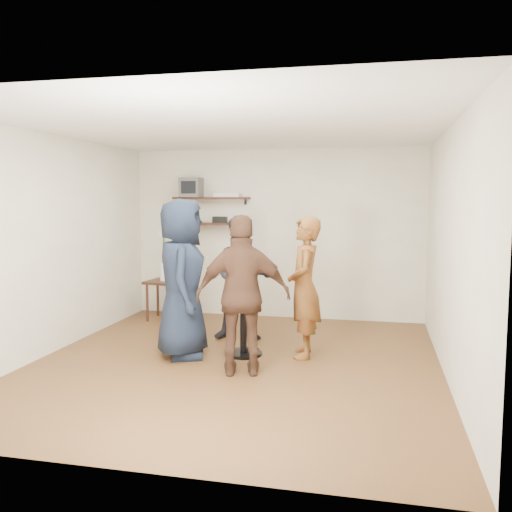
{
  "coord_description": "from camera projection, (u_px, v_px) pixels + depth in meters",
  "views": [
    {
      "loc": [
        1.52,
        -5.72,
        1.83
      ],
      "look_at": [
        0.15,
        0.4,
        1.18
      ],
      "focal_mm": 38.0,
      "sensor_mm": 36.0,
      "label": 1
    }
  ],
  "objects": [
    {
      "name": "shelf_lower",
      "position": [
        212.0,
        224.0,
        8.45
      ],
      "size": [
        1.2,
        0.25,
        0.04
      ],
      "primitive_type": "cube",
      "color": "black",
      "rests_on": "room"
    },
    {
      "name": "person_dark",
      "position": [
        244.0,
        278.0,
        7.04
      ],
      "size": [
        0.91,
        0.78,
        1.62
      ],
      "primitive_type": "imported",
      "rotation": [
        0.0,
        0.0,
        0.23
      ],
      "color": "black",
      "rests_on": "room"
    },
    {
      "name": "room",
      "position": [
        234.0,
        248.0,
        5.94
      ],
      "size": [
        4.58,
        5.08,
        2.68
      ],
      "color": "#4D2F18",
      "rests_on": "ground"
    },
    {
      "name": "shelf_upper",
      "position": [
        211.0,
        198.0,
        8.4
      ],
      "size": [
        1.2,
        0.25,
        0.04
      ],
      "primitive_type": "cube",
      "color": "black",
      "rests_on": "room"
    },
    {
      "name": "wine_glass_br",
      "position": [
        247.0,
        256.0,
        6.29
      ],
      "size": [
        0.06,
        0.06,
        0.19
      ],
      "color": "silver",
      "rests_on": "drinks_table"
    },
    {
      "name": "wine_glass_fr",
      "position": [
        249.0,
        255.0,
        6.24
      ],
      "size": [
        0.07,
        0.07,
        0.2
      ],
      "color": "silver",
      "rests_on": "drinks_table"
    },
    {
      "name": "wine_glass_fl",
      "position": [
        238.0,
        255.0,
        6.28
      ],
      "size": [
        0.07,
        0.07,
        0.2
      ],
      "color": "silver",
      "rests_on": "drinks_table"
    },
    {
      "name": "drinks_table",
      "position": [
        243.0,
        298.0,
        6.34
      ],
      "size": [
        0.58,
        0.58,
        1.05
      ],
      "color": "black",
      "rests_on": "room"
    },
    {
      "name": "power_strip",
      "position": [
        193.0,
        222.0,
        8.56
      ],
      "size": [
        0.3,
        0.05,
        0.03
      ],
      "primitive_type": "cube",
      "color": "black",
      "rests_on": "shelf_lower"
    },
    {
      "name": "radio",
      "position": [
        220.0,
        220.0,
        8.41
      ],
      "size": [
        0.22,
        0.1,
        0.1
      ],
      "primitive_type": "cube",
      "color": "black",
      "rests_on": "shelf_lower"
    },
    {
      "name": "person_brown",
      "position": [
        243.0,
        296.0,
        5.62
      ],
      "size": [
        1.05,
        0.63,
        1.68
      ],
      "primitive_type": "imported",
      "rotation": [
        0.0,
        0.0,
        3.38
      ],
      "color": "#452B1D",
      "rests_on": "room"
    },
    {
      "name": "side_table",
      "position": [
        165.0,
        287.0,
        8.26
      ],
      "size": [
        0.56,
        0.56,
        0.6
      ],
      "rotation": [
        0.0,
        0.0,
        -0.13
      ],
      "color": "black",
      "rests_on": "room"
    },
    {
      "name": "crt_monitor",
      "position": [
        192.0,
        187.0,
        8.46
      ],
      "size": [
        0.32,
        0.3,
        0.3
      ],
      "primitive_type": "cube",
      "color": "#59595B",
      "rests_on": "shelf_upper"
    },
    {
      "name": "person_plaid",
      "position": [
        304.0,
        287.0,
        6.27
      ],
      "size": [
        0.47,
        0.65,
        1.64
      ],
      "primitive_type": "imported",
      "rotation": [
        0.0,
        0.0,
        -1.42
      ],
      "color": "red",
      "rests_on": "room"
    },
    {
      "name": "dvd_deck",
      "position": [
        228.0,
        195.0,
        8.34
      ],
      "size": [
        0.4,
        0.24,
        0.06
      ],
      "primitive_type": "cube",
      "color": "silver",
      "rests_on": "shelf_upper"
    },
    {
      "name": "wine_glass_bl",
      "position": [
        241.0,
        255.0,
        6.35
      ],
      "size": [
        0.06,
        0.06,
        0.19
      ],
      "color": "silver",
      "rests_on": "drinks_table"
    },
    {
      "name": "vase_lilies",
      "position": [
        164.0,
        262.0,
        8.22
      ],
      "size": [
        0.19,
        0.19,
        0.9
      ],
      "rotation": [
        0.0,
        0.0,
        -0.13
      ],
      "color": "white",
      "rests_on": "side_table"
    },
    {
      "name": "person_navy",
      "position": [
        182.0,
        279.0,
        6.26
      ],
      "size": [
        0.83,
        1.03,
        1.84
      ],
      "primitive_type": "imported",
      "rotation": [
        0.0,
        0.0,
        1.87
      ],
      "color": "black",
      "rests_on": "room"
    }
  ]
}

